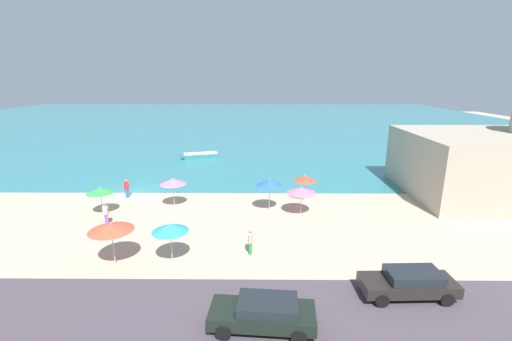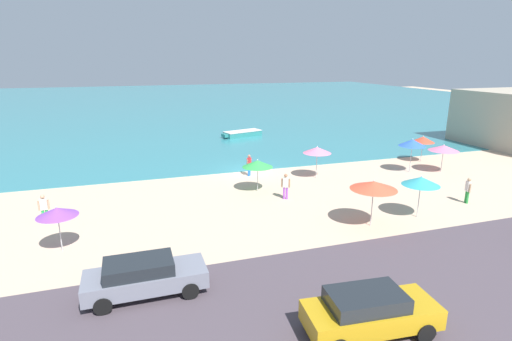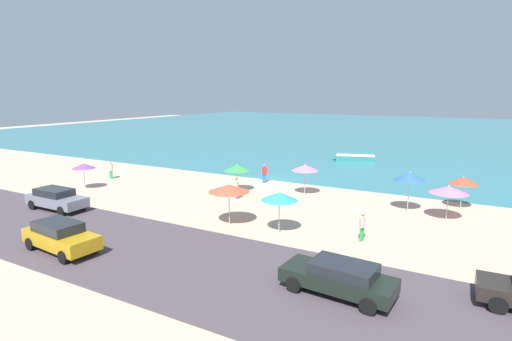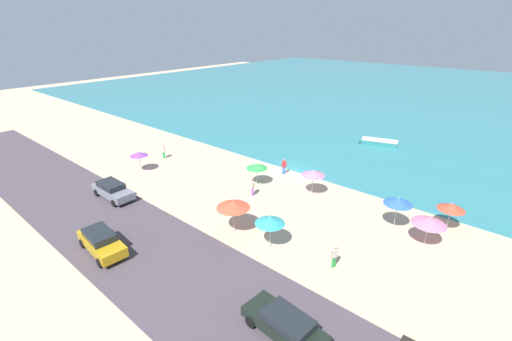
{
  "view_description": "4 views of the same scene",
  "coord_description": "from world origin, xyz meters",
  "px_view_note": "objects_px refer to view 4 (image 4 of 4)",
  "views": [
    {
      "loc": [
        11.32,
        -29.76,
        10.25
      ],
      "look_at": [
        11.05,
        2.06,
        1.62
      ],
      "focal_mm": 24.0,
      "sensor_mm": 36.0,
      "label": 1
    },
    {
      "loc": [
        -8.94,
        -29.46,
        8.71
      ],
      "look_at": [
        -0.79,
        -4.42,
        1.3
      ],
      "focal_mm": 28.0,
      "sensor_mm": 36.0,
      "label": 2
    },
    {
      "loc": [
        15.69,
        -31.85,
        7.89
      ],
      "look_at": [
        1.42,
        -5.93,
        2.09
      ],
      "focal_mm": 28.0,
      "sensor_mm": 36.0,
      "label": 3
    },
    {
      "loc": [
        18.5,
        -28.0,
        14.42
      ],
      "look_at": [
        -0.57,
        -5.44,
        1.69
      ],
      "focal_mm": 24.0,
      "sensor_mm": 36.0,
      "label": 4
    }
  ],
  "objects_px": {
    "beach_umbrella_1": "(139,154)",
    "parked_car_3": "(112,190)",
    "parked_car_0": "(101,241)",
    "bather_3": "(163,151)",
    "skiff_nearshore": "(379,142)",
    "beach_umbrella_2": "(398,201)",
    "parked_car_2": "(285,324)",
    "beach_umbrella_3": "(429,221)",
    "bather_0": "(335,255)",
    "bather_1": "(252,186)",
    "bather_2": "(284,166)",
    "beach_umbrella_5": "(233,205)",
    "beach_umbrella_0": "(257,166)",
    "beach_umbrella_4": "(452,207)",
    "beach_umbrella_6": "(270,220)",
    "beach_umbrella_7": "(313,173)"
  },
  "relations": [
    {
      "from": "beach_umbrella_7",
      "to": "parked_car_3",
      "type": "xyz_separation_m",
      "value": [
        -13.16,
        -12.13,
        -1.32
      ]
    },
    {
      "from": "beach_umbrella_1",
      "to": "parked_car_2",
      "type": "bearing_deg",
      "value": -16.59
    },
    {
      "from": "beach_umbrella_5",
      "to": "parked_car_0",
      "type": "height_order",
      "value": "beach_umbrella_5"
    },
    {
      "from": "beach_umbrella_1",
      "to": "parked_car_3",
      "type": "xyz_separation_m",
      "value": [
        3.52,
        -5.04,
        -1.12
      ]
    },
    {
      "from": "beach_umbrella_4",
      "to": "bather_1",
      "type": "distance_m",
      "value": 15.86
    },
    {
      "from": "beach_umbrella_1",
      "to": "parked_car_0",
      "type": "bearing_deg",
      "value": -42.81
    },
    {
      "from": "beach_umbrella_1",
      "to": "bather_0",
      "type": "xyz_separation_m",
      "value": [
        23.17,
        -0.78,
        -1.03
      ]
    },
    {
      "from": "bather_2",
      "to": "skiff_nearshore",
      "type": "relative_size",
      "value": 0.34
    },
    {
      "from": "beach_umbrella_0",
      "to": "parked_car_0",
      "type": "xyz_separation_m",
      "value": [
        -1.14,
        -15.03,
        -1.08
      ]
    },
    {
      "from": "parked_car_2",
      "to": "beach_umbrella_1",
      "type": "bearing_deg",
      "value": 163.41
    },
    {
      "from": "beach_umbrella_3",
      "to": "bather_2",
      "type": "bearing_deg",
      "value": 166.24
    },
    {
      "from": "beach_umbrella_5",
      "to": "beach_umbrella_6",
      "type": "xyz_separation_m",
      "value": [
        3.22,
        0.23,
        -0.14
      ]
    },
    {
      "from": "beach_umbrella_2",
      "to": "parked_car_2",
      "type": "xyz_separation_m",
      "value": [
        -0.62,
        -13.35,
        -1.59
      ]
    },
    {
      "from": "bather_0",
      "to": "bather_1",
      "type": "relative_size",
      "value": 0.97
    },
    {
      "from": "bather_2",
      "to": "parked_car_3",
      "type": "relative_size",
      "value": 0.37
    },
    {
      "from": "beach_umbrella_6",
      "to": "beach_umbrella_7",
      "type": "xyz_separation_m",
      "value": [
        -2.0,
        8.83,
        -0.0
      ]
    },
    {
      "from": "parked_car_0",
      "to": "beach_umbrella_1",
      "type": "bearing_deg",
      "value": 137.19
    },
    {
      "from": "beach_umbrella_3",
      "to": "parked_car_3",
      "type": "xyz_separation_m",
      "value": [
        -23.39,
        -10.55,
        -1.11
      ]
    },
    {
      "from": "beach_umbrella_5",
      "to": "bather_2",
      "type": "relative_size",
      "value": 1.55
    },
    {
      "from": "beach_umbrella_4",
      "to": "parked_car_0",
      "type": "xyz_separation_m",
      "value": [
        -17.27,
        -18.25,
        -1.13
      ]
    },
    {
      "from": "bather_1",
      "to": "bather_2",
      "type": "height_order",
      "value": "bather_1"
    },
    {
      "from": "beach_umbrella_0",
      "to": "bather_3",
      "type": "xyz_separation_m",
      "value": [
        -12.77,
        -1.58,
        -1.02
      ]
    },
    {
      "from": "bather_3",
      "to": "beach_umbrella_0",
      "type": "bearing_deg",
      "value": 7.05
    },
    {
      "from": "beach_umbrella_5",
      "to": "parked_car_3",
      "type": "xyz_separation_m",
      "value": [
        -11.94,
        -3.07,
        -1.46
      ]
    },
    {
      "from": "beach_umbrella_0",
      "to": "beach_umbrella_6",
      "type": "height_order",
      "value": "beach_umbrella_6"
    },
    {
      "from": "bather_1",
      "to": "parked_car_2",
      "type": "relative_size",
      "value": 0.37
    },
    {
      "from": "beach_umbrella_3",
      "to": "beach_umbrella_6",
      "type": "height_order",
      "value": "beach_umbrella_6"
    },
    {
      "from": "bather_0",
      "to": "skiff_nearshore",
      "type": "distance_m",
      "value": 26.4
    },
    {
      "from": "bather_2",
      "to": "parked_car_0",
      "type": "relative_size",
      "value": 0.37
    },
    {
      "from": "beach_umbrella_6",
      "to": "beach_umbrella_7",
      "type": "distance_m",
      "value": 9.05
    },
    {
      "from": "beach_umbrella_1",
      "to": "beach_umbrella_7",
      "type": "bearing_deg",
      "value": 23.02
    },
    {
      "from": "beach_umbrella_4",
      "to": "beach_umbrella_5",
      "type": "xyz_separation_m",
      "value": [
        -12.13,
        -10.65,
        0.3
      ]
    },
    {
      "from": "beach_umbrella_2",
      "to": "beach_umbrella_4",
      "type": "xyz_separation_m",
      "value": [
        3.12,
        2.45,
        -0.39
      ]
    },
    {
      "from": "beach_umbrella_4",
      "to": "parked_car_0",
      "type": "relative_size",
      "value": 0.51
    },
    {
      "from": "beach_umbrella_1",
      "to": "parked_car_2",
      "type": "height_order",
      "value": "beach_umbrella_1"
    },
    {
      "from": "beach_umbrella_1",
      "to": "beach_umbrella_6",
      "type": "bearing_deg",
      "value": -5.32
    },
    {
      "from": "parked_car_3",
      "to": "parked_car_0",
      "type": "bearing_deg",
      "value": -33.65
    },
    {
      "from": "beach_umbrella_2",
      "to": "beach_umbrella_7",
      "type": "bearing_deg",
      "value": 173.74
    },
    {
      "from": "beach_umbrella_6",
      "to": "parked_car_2",
      "type": "bearing_deg",
      "value": -46.04
    },
    {
      "from": "bather_3",
      "to": "skiff_nearshore",
      "type": "bearing_deg",
      "value": 50.28
    },
    {
      "from": "beach_umbrella_3",
      "to": "parked_car_2",
      "type": "relative_size",
      "value": 0.51
    },
    {
      "from": "beach_umbrella_3",
      "to": "bather_2",
      "type": "distance_m",
      "value": 15.36
    },
    {
      "from": "beach_umbrella_2",
      "to": "parked_car_2",
      "type": "bearing_deg",
      "value": -92.64
    },
    {
      "from": "beach_umbrella_4",
      "to": "bather_2",
      "type": "bearing_deg",
      "value": 178.23
    },
    {
      "from": "bather_3",
      "to": "parked_car_3",
      "type": "xyz_separation_m",
      "value": [
        4.82,
        -8.92,
        -0.09
      ]
    },
    {
      "from": "bather_1",
      "to": "parked_car_3",
      "type": "height_order",
      "value": "bather_1"
    },
    {
      "from": "beach_umbrella_5",
      "to": "beach_umbrella_7",
      "type": "bearing_deg",
      "value": 82.32
    },
    {
      "from": "beach_umbrella_6",
      "to": "bather_1",
      "type": "relative_size",
      "value": 1.46
    },
    {
      "from": "beach_umbrella_4",
      "to": "beach_umbrella_5",
      "type": "height_order",
      "value": "beach_umbrella_5"
    },
    {
      "from": "bather_0",
      "to": "bather_3",
      "type": "xyz_separation_m",
      "value": [
        -24.46,
        4.66,
        -0.0
      ]
    }
  ]
}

